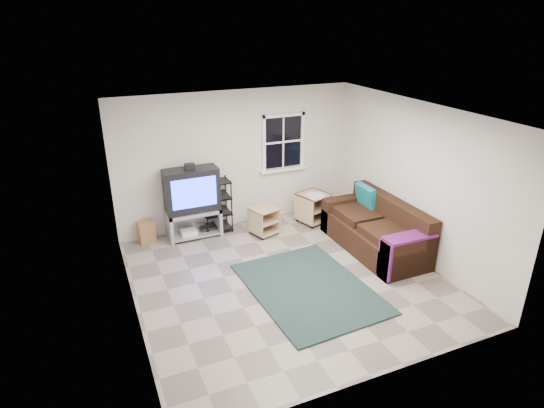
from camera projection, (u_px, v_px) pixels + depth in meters
name	position (u px, v px, depth m)	size (l,w,h in m)	color
room	(283.00, 146.00, 8.83)	(4.60, 4.62, 4.60)	gray
tv_unit	(192.00, 197.00, 8.20)	(0.97, 0.48, 1.42)	#A09FA7
av_rack	(217.00, 209.00, 8.55)	(0.52, 0.38, 1.04)	black
side_table_left	(263.00, 220.00, 8.51)	(0.55, 0.55, 0.52)	tan
side_table_right	(312.00, 205.00, 8.98)	(0.67, 0.67, 0.62)	tan
sofa	(376.00, 231.00, 7.92)	(0.94, 2.12, 0.97)	black
shag_rug	(309.00, 288.00, 6.86)	(1.65, 2.27, 0.03)	black
paper_bag	(146.00, 232.00, 8.21)	(0.29, 0.19, 0.41)	#9E6A47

